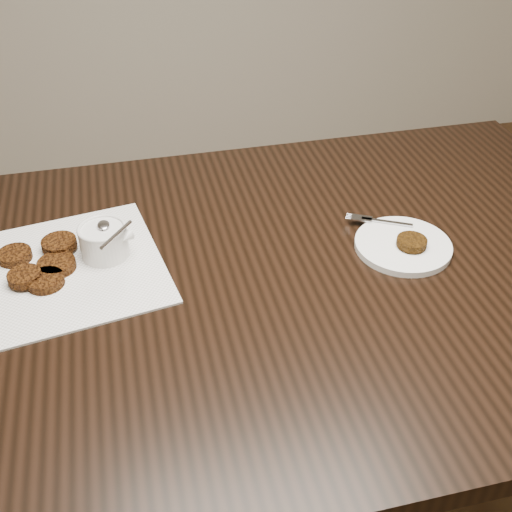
{
  "coord_description": "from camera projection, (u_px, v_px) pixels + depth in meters",
  "views": [
    {
      "loc": [
        -0.26,
        -0.7,
        1.45
      ],
      "look_at": [
        -0.07,
        0.13,
        0.8
      ],
      "focal_mm": 43.54,
      "sensor_mm": 36.0,
      "label": 1
    }
  ],
  "objects": [
    {
      "name": "patty_cluster",
      "position": [
        42.0,
        266.0,
        1.11
      ],
      "size": [
        0.29,
        0.29,
        0.02
      ],
      "primitive_type": null,
      "rotation": [
        0.0,
        0.0,
        -0.4
      ],
      "color": "#582D0B",
      "rests_on": "napkin"
    },
    {
      "name": "napkin",
      "position": [
        66.0,
        269.0,
        1.12
      ],
      "size": [
        0.39,
        0.39,
        0.0
      ],
      "primitive_type": "cube",
      "rotation": [
        0.0,
        0.0,
        0.16
      ],
      "color": "white",
      "rests_on": "table"
    },
    {
      "name": "table",
      "position": [
        263.0,
        408.0,
        1.34
      ],
      "size": [
        1.49,
        0.96,
        0.75
      ],
      "primitive_type": "cube",
      "color": "black",
      "rests_on": "floor"
    },
    {
      "name": "plate_with_patty",
      "position": [
        403.0,
        243.0,
        1.17
      ],
      "size": [
        0.25,
        0.25,
        0.03
      ],
      "primitive_type": null,
      "rotation": [
        0.0,
        0.0,
        -0.49
      ],
      "color": "white",
      "rests_on": "table"
    },
    {
      "name": "sauce_ramekin",
      "position": [
        101.0,
        227.0,
        1.12
      ],
      "size": [
        0.13,
        0.13,
        0.12
      ],
      "primitive_type": null,
      "rotation": [
        0.0,
        0.0,
        -0.16
      ],
      "color": "white",
      "rests_on": "napkin"
    }
  ]
}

